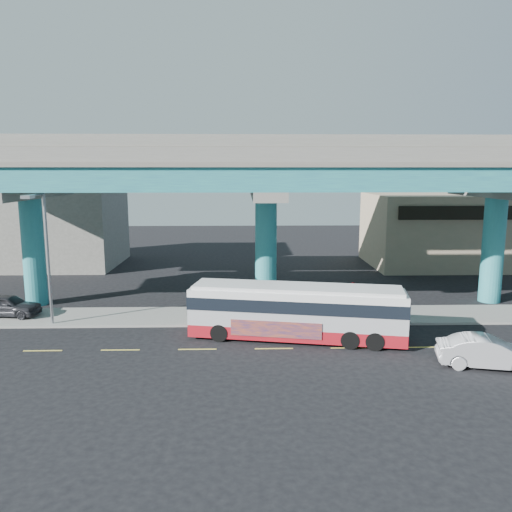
{
  "coord_description": "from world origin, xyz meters",
  "views": [
    {
      "loc": [
        -1.58,
        -25.21,
        9.17
      ],
      "look_at": [
        -0.82,
        4.0,
        4.21
      ],
      "focal_mm": 35.0,
      "sensor_mm": 36.0,
      "label": 1
    }
  ],
  "objects_px": {
    "transit_bus": "(297,310)",
    "street_lamp": "(43,240)",
    "parked_car": "(7,305)",
    "stop_sign": "(352,293)",
    "sedan": "(487,352)"
  },
  "relations": [
    {
      "from": "transit_bus",
      "to": "stop_sign",
      "type": "height_order",
      "value": "transit_bus"
    },
    {
      "from": "transit_bus",
      "to": "parked_car",
      "type": "bearing_deg",
      "value": 177.16
    },
    {
      "from": "sedan",
      "to": "transit_bus",
      "type": "bearing_deg",
      "value": 76.68
    },
    {
      "from": "parked_car",
      "to": "sedan",
      "type": "bearing_deg",
      "value": -100.75
    },
    {
      "from": "sedan",
      "to": "parked_car",
      "type": "bearing_deg",
      "value": 84.89
    },
    {
      "from": "parked_car",
      "to": "stop_sign",
      "type": "height_order",
      "value": "stop_sign"
    },
    {
      "from": "transit_bus",
      "to": "street_lamp",
      "type": "distance_m",
      "value": 15.04
    },
    {
      "from": "sedan",
      "to": "stop_sign",
      "type": "bearing_deg",
      "value": 47.05
    },
    {
      "from": "transit_bus",
      "to": "sedan",
      "type": "height_order",
      "value": "transit_bus"
    },
    {
      "from": "transit_bus",
      "to": "stop_sign",
      "type": "xyz_separation_m",
      "value": [
        3.72,
        2.97,
        0.19
      ]
    },
    {
      "from": "transit_bus",
      "to": "sedan",
      "type": "relative_size",
      "value": 2.52
    },
    {
      "from": "transit_bus",
      "to": "parked_car",
      "type": "height_order",
      "value": "transit_bus"
    },
    {
      "from": "transit_bus",
      "to": "street_lamp",
      "type": "bearing_deg",
      "value": -177.62
    },
    {
      "from": "transit_bus",
      "to": "street_lamp",
      "type": "height_order",
      "value": "street_lamp"
    },
    {
      "from": "transit_bus",
      "to": "street_lamp",
      "type": "relative_size",
      "value": 1.51
    }
  ]
}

